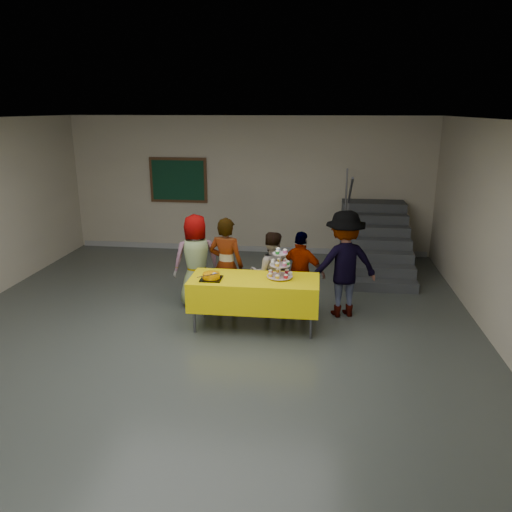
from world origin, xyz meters
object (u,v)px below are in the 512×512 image
Objects in this scene: schoolchild_c at (271,273)px; schoolchild_e at (344,264)px; bear_cake at (211,275)px; cupcake_stand at (280,267)px; schoolchild_d at (301,273)px; schoolchild_a at (196,260)px; bake_table at (254,292)px; noticeboard at (178,180)px; staircase at (374,244)px; schoolchild_b at (226,265)px.

schoolchild_e reaches higher than schoolchild_c.
schoolchild_e reaches higher than bear_cake.
cupcake_stand is 0.68m from schoolchild_d.
bear_cake is at bearing 94.02° from schoolchild_a.
bear_cake reaches higher than bake_table.
bake_table is 1.45× the size of noticeboard.
schoolchild_e is 4.99m from noticeboard.
cupcake_stand is at bearing -117.99° from staircase.
bear_cake is at bearing -169.27° from cupcake_stand.
schoolchild_b is at bearing -63.87° from noticeboard.
schoolchild_b is 0.64× the size of staircase.
staircase reaches higher than bear_cake.
cupcake_stand is 0.34× the size of noticeboard.
bear_cake is (-0.98, -0.19, -0.11)m from cupcake_stand.
schoolchild_d is at bearing -13.81° from schoolchild_e.
noticeboard is at bearing -60.48° from schoolchild_e.
cupcake_stand is at bearing -56.92° from noticeboard.
bear_cake is 4.29m from staircase.
bake_table is 1.49m from schoolchild_e.
cupcake_stand is 0.29× the size of schoolchild_a.
schoolchild_a is (-1.42, 0.72, -0.18)m from cupcake_stand.
schoolchild_e is (1.83, 0.09, 0.07)m from schoolchild_b.
schoolchild_b reaches higher than schoolchild_d.
schoolchild_d reaches higher than schoolchild_c.
schoolchild_c is at bearing 109.33° from cupcake_stand.
staircase is at bearing 51.54° from bear_cake.
schoolchild_c is 0.80× the size of schoolchild_e.
schoolchild_b is at bearing 150.97° from cupcake_stand.
bake_table is at bearing 10.95° from bear_cake.
schoolchild_d is at bearing 175.74° from schoolchild_c.
cupcake_stand is 4.82m from noticeboard.
cupcake_stand is at bearing 79.35° from schoolchild_d.
bear_cake is 0.27× the size of schoolchild_c.
schoolchild_c is 1.02× the size of noticeboard.
noticeboard is (-4.29, 0.84, 1.11)m from staircase.
bear_cake is 2.07m from schoolchild_e.
staircase is at bearing -163.93° from schoolchild_a.
staircase reaches higher than bake_table.
schoolchild_c is 1.14m from schoolchild_e.
staircase is (2.05, 3.23, -0.07)m from bake_table.
cupcake_stand is 1.12m from schoolchild_e.
staircase is (2.57, 2.67, -0.28)m from schoolchild_b.
bake_table is 1.33m from schoolchild_a.
noticeboard is (-1.63, 4.18, 0.77)m from bear_cake.
cupcake_stand is 0.61m from schoolchild_c.
cupcake_stand is 0.33× the size of schoolchild_d.
schoolchild_a is at bearing 116.15° from bear_cake.
bake_table is at bearing -169.65° from cupcake_stand.
noticeboard is at bearing 123.08° from cupcake_stand.
staircase is (1.39, 2.61, -0.18)m from schoolchild_d.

